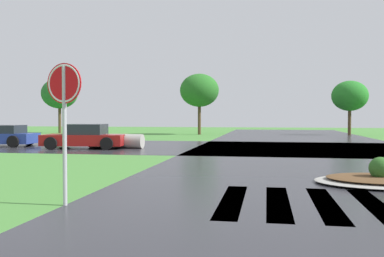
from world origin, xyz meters
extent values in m
cube|color=#2B2B30|center=(0.00, 10.00, 0.00)|extent=(11.60, 80.00, 0.01)
cube|color=#2B2B30|center=(0.00, 20.14, 0.00)|extent=(90.00, 10.44, 0.01)
cube|color=white|center=(-2.70, 5.84, 0.00)|extent=(0.45, 3.44, 0.01)
cube|color=white|center=(-1.80, 5.84, 0.00)|extent=(0.45, 3.44, 0.01)
cube|color=white|center=(-0.90, 5.84, 0.00)|extent=(0.45, 3.44, 0.01)
cube|color=white|center=(0.00, 5.84, 0.00)|extent=(0.45, 3.44, 0.01)
cylinder|color=#B2B5BA|center=(-5.78, 4.83, 1.32)|extent=(0.08, 0.08, 2.63)
cylinder|color=red|center=(-5.78, 4.83, 2.31)|extent=(0.75, 0.17, 0.76)
torus|color=white|center=(-5.78, 4.83, 2.31)|extent=(0.72, 0.18, 0.73)
ellipsoid|color=#9E9B93|center=(0.76, 8.51, 0.06)|extent=(3.18, 2.35, 0.12)
ellipsoid|color=brown|center=(0.76, 8.51, 0.15)|extent=(2.61, 1.93, 0.10)
sphere|color=#2D6023|center=(0.76, 8.51, 0.40)|extent=(0.56, 0.56, 0.56)
cube|color=#1E232B|center=(-16.64, 18.79, 0.95)|extent=(2.40, 1.75, 0.45)
cylinder|color=black|center=(-15.40, 17.99, 0.32)|extent=(0.66, 0.28, 0.64)
cylinder|color=black|center=(-15.57, 19.81, 0.32)|extent=(0.66, 0.28, 0.64)
cube|color=maroon|center=(-11.36, 18.09, 0.45)|extent=(4.36, 2.27, 0.56)
cube|color=#1E232B|center=(-11.23, 18.11, 1.00)|extent=(1.97, 1.80, 0.54)
cylinder|color=black|center=(-12.68, 16.99, 0.32)|extent=(0.66, 0.29, 0.64)
cylinder|color=black|center=(-12.88, 18.89, 0.32)|extent=(0.66, 0.29, 0.64)
cylinder|color=black|center=(-9.85, 17.29, 0.32)|extent=(0.66, 0.29, 0.64)
cylinder|color=black|center=(-10.05, 19.20, 0.32)|extent=(0.66, 0.29, 0.64)
cylinder|color=#9E9B93|center=(-10.71, 18.64, 0.37)|extent=(1.25, 0.81, 0.75)
cylinder|color=#9E9B93|center=(-9.84, 18.59, 0.37)|extent=(1.25, 0.81, 0.75)
cylinder|color=#9E9B93|center=(-8.98, 18.55, 0.37)|extent=(1.25, 0.81, 0.75)
cylinder|color=#4C3823|center=(-22.09, 36.09, 1.34)|extent=(0.28, 0.28, 2.68)
ellipsoid|color=#246529|center=(-22.09, 36.09, 3.90)|extent=(3.48, 3.48, 2.96)
cylinder|color=#4C3823|center=(-8.06, 35.28, 1.39)|extent=(0.28, 0.28, 2.77)
ellipsoid|color=#276B22|center=(-8.06, 35.28, 4.01)|extent=(3.52, 3.52, 2.99)
cylinder|color=#4C3823|center=(5.10, 36.29, 1.18)|extent=(0.28, 0.28, 2.36)
ellipsoid|color=#257826|center=(5.10, 36.29, 3.45)|extent=(3.11, 3.11, 2.64)
camera|label=1|loc=(-2.02, -2.60, 1.70)|focal=39.64mm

